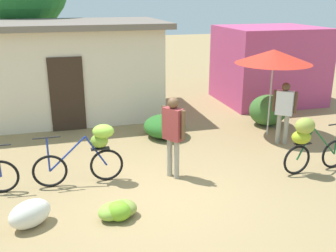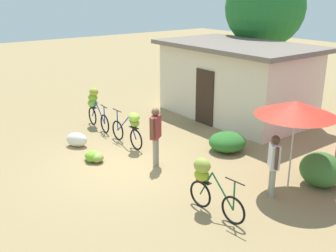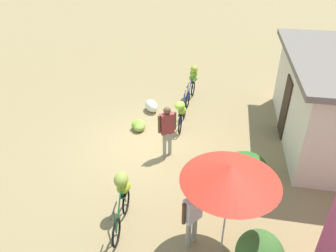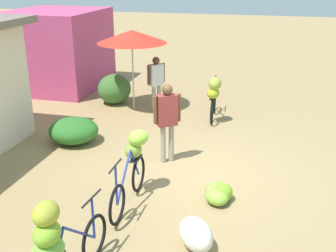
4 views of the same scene
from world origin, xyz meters
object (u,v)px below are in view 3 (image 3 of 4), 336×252
Objects in this scene: market_umbrella at (231,174)px; bicycle_center_loaded at (122,194)px; bicycle_near_pile at (182,111)px; produce_sack at (151,106)px; banana_pile_on_ground at (139,125)px; person_bystander at (167,126)px; bicycle_leftmost at (193,80)px; person_vendor at (192,213)px.

bicycle_center_loaded is at bearing -100.59° from market_umbrella.
produce_sack is (-1.11, -1.32, -0.48)m from bicycle_near_pile.
market_umbrella is 5.72m from banana_pile_on_ground.
person_bystander reaches higher than banana_pile_on_ground.
bicycle_leftmost reaches higher than banana_pile_on_ground.
bicycle_center_loaded reaches higher than banana_pile_on_ground.
produce_sack is at bearing -153.43° from market_umbrella.
banana_pile_on_ground is (-4.00, -0.70, -0.59)m from bicycle_center_loaded.
market_umbrella is 1.46× the size of person_vendor.
person_vendor is (0.45, 1.68, 0.20)m from bicycle_center_loaded.
banana_pile_on_ground is at bearing -136.12° from person_bystander.
person_vendor is (4.45, 2.38, 0.79)m from banana_pile_on_ground.
produce_sack is 6.29m from person_vendor.
person_bystander reaches higher than bicycle_leftmost.
person_bystander is (1.31, 1.26, 0.88)m from banana_pile_on_ground.
banana_pile_on_ground is at bearing -170.08° from bicycle_center_loaded.
bicycle_near_pile is 1.63m from person_bystander.
bicycle_center_loaded is at bearing -11.78° from person_bystander.
person_vendor reaches higher than bicycle_near_pile.
bicycle_leftmost is 6.83m from bicycle_center_loaded.
bicycle_leftmost is 1.08× the size of bicycle_center_loaded.
market_umbrella reaches higher than bicycle_near_pile.
bicycle_leftmost is 1.11× the size of person_vendor.
banana_pile_on_ground is (0.28, -1.46, -0.55)m from bicycle_near_pile.
bicycle_leftmost is 3.25m from banana_pile_on_ground.
bicycle_near_pile is at bearing -1.94° from bicycle_leftmost.
bicycle_center_loaded is at bearing 5.92° from produce_sack.
person_vendor is (0.01, -0.67, -1.13)m from market_umbrella.
bicycle_near_pile is at bearing 172.76° from person_bystander.
bicycle_leftmost is at bearing -168.21° from market_umbrella.
bicycle_center_loaded is (-0.44, -2.35, -1.33)m from market_umbrella.
bicycle_near_pile is 1.04× the size of person_bystander.
person_vendor reaches higher than bicycle_leftmost.
produce_sack is at bearing 174.18° from banana_pile_on_ground.
market_umbrella is 2.74m from bicycle_center_loaded.
bicycle_near_pile is 4.34m from bicycle_center_loaded.
produce_sack is (-5.82, -2.91, -1.85)m from market_umbrella.
person_bystander is (2.69, 1.12, 0.81)m from produce_sack.
bicycle_leftmost is at bearing 178.06° from bicycle_near_pile.
bicycle_near_pile reaches higher than produce_sack.
market_umbrella is 1.29× the size of bicycle_near_pile.
bicycle_leftmost is at bearing 134.81° from produce_sack.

